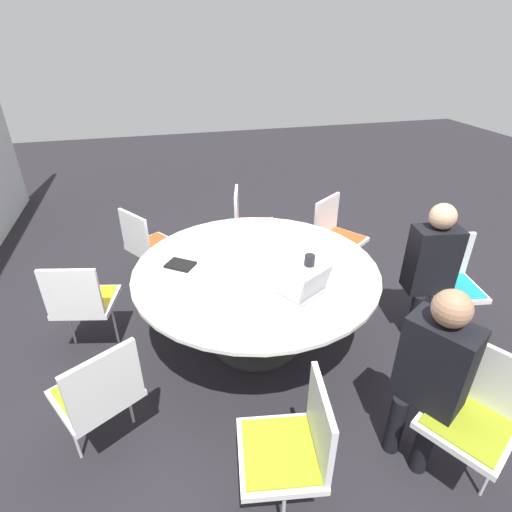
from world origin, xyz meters
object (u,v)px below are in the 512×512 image
object	(u,v)px
chair_4	(148,243)
coffee_cup	(310,260)
person_0	(433,368)
laptop	(308,288)
chair_5	(82,299)
chair_1	(450,277)
chair_0	(475,410)
chair_7	(293,443)
spiral_notebook	(180,265)
chair_3	(249,221)
chair_6	(99,391)
chair_2	(336,232)
person_1	(432,263)

from	to	relation	value
chair_4	coffee_cup	distance (m)	1.70
person_0	laptop	world-z (taller)	person_0
chair_5	chair_1	bearing A→B (deg)	4.68
chair_1	chair_5	bearing A→B (deg)	0.88
chair_4	chair_0	bearing A→B (deg)	0.24
laptop	chair_5	bearing A→B (deg)	-53.06
person_0	chair_4	bearing A→B (deg)	3.19
chair_0	chair_7	xyz separation A→B (m)	(0.06, 1.03, 0.00)
coffee_cup	laptop	bearing A→B (deg)	156.93
coffee_cup	chair_5	bearing A→B (deg)	79.72
person_0	spiral_notebook	world-z (taller)	person_0
chair_0	chair_3	distance (m)	2.79
chair_0	person_0	bearing A→B (deg)	18.93
chair_1	chair_5	distance (m)	3.00
chair_3	chair_6	size ratio (longest dim) A/B	1.00
chair_7	person_0	distance (m)	0.87
chair_2	person_0	world-z (taller)	person_0
chair_7	spiral_notebook	size ratio (longest dim) A/B	3.26
chair_0	spiral_notebook	size ratio (longest dim) A/B	3.26
spiral_notebook	coffee_cup	xyz separation A→B (m)	(-0.24, -0.97, 0.03)
chair_0	laptop	distance (m)	1.18
chair_1	chair_7	xyz separation A→B (m)	(-1.14, 1.79, 0.00)
chair_7	person_0	world-z (taller)	person_0
laptop	coffee_cup	world-z (taller)	laptop
chair_3	chair_2	bearing A→B (deg)	72.38
chair_5	chair_2	bearing A→B (deg)	26.96
coffee_cup	chair_0	bearing A→B (deg)	-160.55
chair_2	person_1	xyz separation A→B (m)	(-1.07, -0.32, 0.20)
chair_3	laptop	world-z (taller)	laptop
chair_5	chair_6	size ratio (longest dim) A/B	1.00
chair_5	person_1	bearing A→B (deg)	3.04
spiral_notebook	coffee_cup	size ratio (longest dim) A/B	2.95
chair_2	person_0	bearing A→B (deg)	44.54
person_1	laptop	distance (m)	1.16
person_1	chair_4	bearing A→B (deg)	-21.70
chair_3	chair_4	world-z (taller)	same
chair_7	chair_5	bearing A→B (deg)	46.02
chair_3	person_0	distance (m)	2.60
chair_4	chair_7	bearing A→B (deg)	-18.85
chair_7	chair_3	bearing A→B (deg)	0.60
chair_4	chair_6	xyz separation A→B (m)	(-1.82, 0.32, 0.00)
chair_5	coffee_cup	bearing A→B (deg)	2.91
chair_5	chair_7	world-z (taller)	same
spiral_notebook	chair_1	bearing A→B (deg)	-99.59
chair_7	laptop	xyz separation A→B (m)	(0.90, -0.41, 0.28)
chair_4	coffee_cup	bearing A→B (deg)	12.57
chair_3	laptop	bearing A→B (deg)	13.71
laptop	coffee_cup	size ratio (longest dim) A/B	4.21
chair_2	chair_4	size ratio (longest dim) A/B	1.00
person_0	coffee_cup	size ratio (longest dim) A/B	13.63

